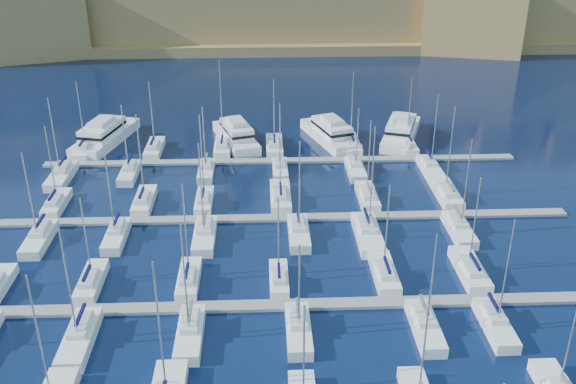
{
  "coord_description": "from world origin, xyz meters",
  "views": [
    {
      "loc": [
        -3.42,
        -74.1,
        44.47
      ],
      "look_at": [
        0.05,
        6.0,
        6.33
      ],
      "focal_mm": 40.0,
      "sensor_mm": 36.0,
      "label": 1
    }
  ],
  "objects_px": {
    "motor_yacht_b": "(236,135)",
    "motor_yacht_d": "(401,131)",
    "motor_yacht_a": "(104,135)",
    "motor_yacht_c": "(330,133)"
  },
  "relations": [
    {
      "from": "motor_yacht_a",
      "to": "motor_yacht_c",
      "type": "height_order",
      "value": "same"
    },
    {
      "from": "motor_yacht_b",
      "to": "motor_yacht_c",
      "type": "xyz_separation_m",
      "value": [
        18.15,
        0.4,
        0.0
      ]
    },
    {
      "from": "motor_yacht_a",
      "to": "motor_yacht_b",
      "type": "height_order",
      "value": "same"
    },
    {
      "from": "motor_yacht_a",
      "to": "motor_yacht_b",
      "type": "relative_size",
      "value": 1.15
    },
    {
      "from": "motor_yacht_b",
      "to": "motor_yacht_d",
      "type": "relative_size",
      "value": 0.92
    },
    {
      "from": "motor_yacht_c",
      "to": "motor_yacht_d",
      "type": "relative_size",
      "value": 0.97
    },
    {
      "from": "motor_yacht_a",
      "to": "motor_yacht_b",
      "type": "distance_m",
      "value": 25.27
    },
    {
      "from": "motor_yacht_c",
      "to": "motor_yacht_d",
      "type": "height_order",
      "value": "same"
    },
    {
      "from": "motor_yacht_a",
      "to": "motor_yacht_d",
      "type": "xyz_separation_m",
      "value": [
        57.14,
        -0.52,
        0.0
      ]
    },
    {
      "from": "motor_yacht_a",
      "to": "motor_yacht_d",
      "type": "distance_m",
      "value": 57.15
    }
  ]
}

